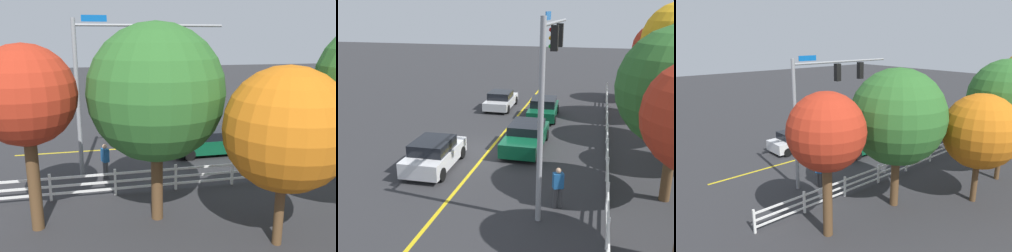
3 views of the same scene
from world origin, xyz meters
The scene contains 13 objects.
ground_plane centered at (0.00, 0.00, 0.00)m, with size 120.00×120.00×0.00m, color #2D2D30.
lane_center_stripe centered at (-4.00, 0.00, 0.00)m, with size 28.00×0.16×0.01m, color gold.
signal_assembly centered at (4.33, 3.80, 5.17)m, with size 6.88×0.38×7.39m.
car_0 centered at (-7.40, 1.87, 0.69)m, with size 4.22×2.15×1.40m.
car_1 centered at (-9.28, -1.77, 0.65)m, with size 4.33×2.00×1.35m.
car_2 centered at (2.73, -1.90, 0.73)m, with size 4.21×2.08×1.49m.
car_3 centered at (-1.08, 1.88, 0.70)m, with size 4.79×2.05×1.41m.
pedestrian centered at (5.12, 4.39, 0.93)m, with size 0.39×0.47×1.69m.
white_rail_fence centered at (-3.00, 6.27, 0.60)m, with size 26.10×0.10×1.15m.
tree_0 centered at (7.61, 8.41, 4.63)m, with size 3.25×3.25×6.30m.
tree_1 centered at (3.43, 8.55, 4.63)m, with size 4.68×4.68×6.99m.
tree_3 centered at (-3.68, 10.56, 4.99)m, with size 4.41×4.41×7.21m.
tree_4 centered at (-0.02, 10.99, 3.80)m, with size 3.79×3.79×5.71m.
Camera 3 is at (14.93, 18.07, 8.27)m, focal length 33.93 mm.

